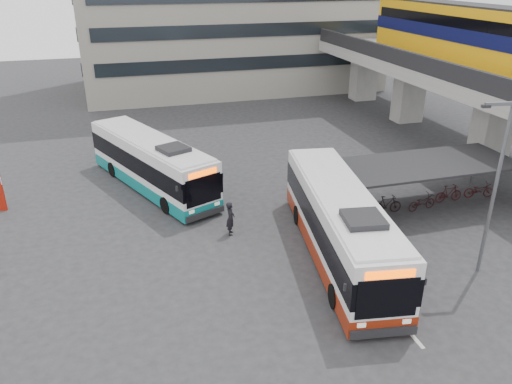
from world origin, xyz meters
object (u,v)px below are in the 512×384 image
object	(u,v)px
bus_main	(339,224)
lamp_post	(495,180)
bus_teal	(151,163)
pedestrian	(230,218)

from	to	relation	value
bus_main	lamp_post	bearing A→B (deg)	-19.75
bus_main	bus_teal	distance (m)	12.40
bus_main	pedestrian	xyz separation A→B (m)	(-4.15, 3.24, -0.73)
lamp_post	bus_teal	bearing A→B (deg)	143.24
bus_teal	lamp_post	distance (m)	18.10
bus_main	bus_teal	world-z (taller)	bus_main
bus_teal	lamp_post	xyz separation A→B (m)	(12.40, -12.91, 2.69)
pedestrian	lamp_post	bearing A→B (deg)	-107.51
pedestrian	lamp_post	distance (m)	11.63
lamp_post	pedestrian	bearing A→B (deg)	156.29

